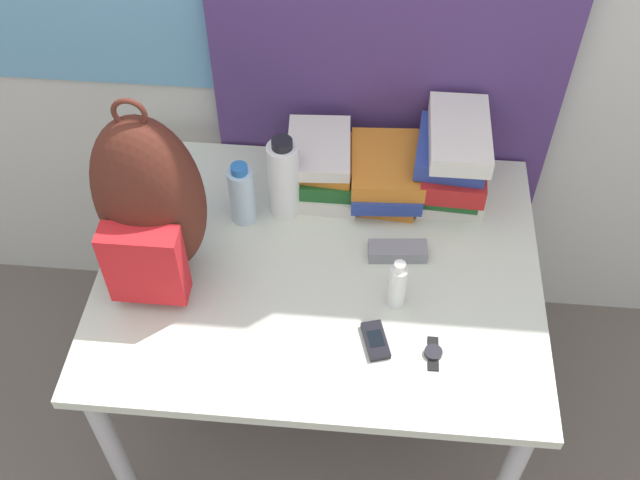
# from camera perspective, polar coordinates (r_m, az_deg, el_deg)

# --- Properties ---
(desk) EXTENTS (1.12, 0.88, 0.74)m
(desk) POSITION_cam_1_polar(r_m,az_deg,el_deg) (1.98, 0.00, -3.55)
(desk) COLOR beige
(desk) RESTS_ON ground_plane
(backpack) EXTENTS (0.26, 0.25, 0.53)m
(backpack) POSITION_cam_1_polar(r_m,az_deg,el_deg) (1.78, -12.86, 2.61)
(backpack) COLOR #512319
(backpack) RESTS_ON desk
(book_stack_left) EXTENTS (0.23, 0.26, 0.15)m
(book_stack_left) POSITION_cam_1_polar(r_m,az_deg,el_deg) (2.07, 0.03, 5.64)
(book_stack_left) COLOR silver
(book_stack_left) RESTS_ON desk
(book_stack_center) EXTENTS (0.21, 0.27, 0.13)m
(book_stack_center) POSITION_cam_1_polar(r_m,az_deg,el_deg) (2.06, 5.02, 5.01)
(book_stack_center) COLOR orange
(book_stack_center) RESTS_ON desk
(book_stack_right) EXTENTS (0.20, 0.27, 0.24)m
(book_stack_right) POSITION_cam_1_polar(r_m,az_deg,el_deg) (2.04, 10.07, 5.98)
(book_stack_right) COLOR silver
(book_stack_right) RESTS_ON desk
(water_bottle) EXTENTS (0.07, 0.07, 0.19)m
(water_bottle) POSITION_cam_1_polar(r_m,az_deg,el_deg) (1.97, -5.97, 3.48)
(water_bottle) COLOR silver
(water_bottle) RESTS_ON desk
(sports_bottle) EXTENTS (0.08, 0.08, 0.25)m
(sports_bottle) POSITION_cam_1_polar(r_m,az_deg,el_deg) (1.96, -2.78, 4.70)
(sports_bottle) COLOR white
(sports_bottle) RESTS_ON desk
(sunscreen_bottle) EXTENTS (0.04, 0.04, 0.15)m
(sunscreen_bottle) POSITION_cam_1_polar(r_m,az_deg,el_deg) (1.80, 5.91, -3.46)
(sunscreen_bottle) COLOR white
(sunscreen_bottle) RESTS_ON desk
(cell_phone) EXTENTS (0.08, 0.11, 0.02)m
(cell_phone) POSITION_cam_1_polar(r_m,az_deg,el_deg) (1.77, 4.26, -7.64)
(cell_phone) COLOR black
(cell_phone) RESTS_ON desk
(sunglasses_case) EXTENTS (0.15, 0.07, 0.04)m
(sunglasses_case) POSITION_cam_1_polar(r_m,az_deg,el_deg) (1.93, 5.93, -0.86)
(sunglasses_case) COLOR gray
(sunglasses_case) RESTS_ON desk
(wristwatch) EXTENTS (0.04, 0.09, 0.01)m
(wristwatch) POSITION_cam_1_polar(r_m,az_deg,el_deg) (1.77, 8.63, -8.50)
(wristwatch) COLOR black
(wristwatch) RESTS_ON desk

